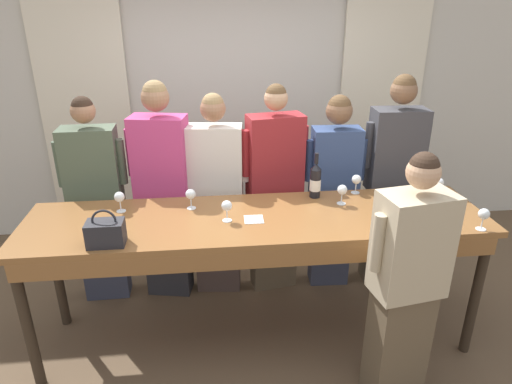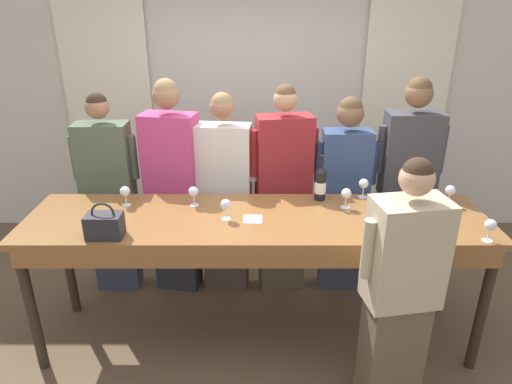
{
  "view_description": "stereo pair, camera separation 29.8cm",
  "coord_description": "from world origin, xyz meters",
  "px_view_note": "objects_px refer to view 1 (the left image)",
  "views": [
    {
      "loc": [
        -0.3,
        -2.77,
        2.4
      ],
      "look_at": [
        0.0,
        0.08,
        1.17
      ],
      "focal_mm": 32.0,
      "sensor_mm": 36.0,
      "label": 1
    },
    {
      "loc": [
        -0.01,
        -2.79,
        2.4
      ],
      "look_at": [
        0.0,
        0.08,
        1.17
      ],
      "focal_mm": 32.0,
      "sensor_mm": 36.0,
      "label": 2
    }
  ],
  "objects_px": {
    "guest_striped_shirt": "(274,191)",
    "host_pouring": "(406,285)",
    "guest_beige_cap": "(392,181)",
    "guest_cream_sweater": "(216,195)",
    "wine_glass_front_right": "(191,195)",
    "guest_olive_jacket": "(97,202)",
    "wine_glass_center_mid": "(400,217)",
    "guest_navy_coat": "(333,191)",
    "wine_glass_back_mid": "(356,180)",
    "wine_bottle": "(315,181)",
    "handbag": "(106,233)",
    "wine_glass_center_left": "(227,207)",
    "tasting_bar": "(258,232)",
    "wine_glass_center_right": "(484,215)",
    "wine_glass_front_mid": "(119,198)",
    "wine_glass_front_left": "(439,183)",
    "wine_glass_back_left": "(342,190)",
    "guest_pink_top": "(163,191)"
  },
  "relations": [
    {
      "from": "wine_bottle",
      "to": "handbag",
      "type": "height_order",
      "value": "wine_bottle"
    },
    {
      "from": "guest_beige_cap",
      "to": "host_pouring",
      "type": "height_order",
      "value": "guest_beige_cap"
    },
    {
      "from": "guest_navy_coat",
      "to": "wine_glass_front_right",
      "type": "bearing_deg",
      "value": -156.95
    },
    {
      "from": "wine_glass_front_right",
      "to": "wine_glass_center_left",
      "type": "height_order",
      "value": "same"
    },
    {
      "from": "wine_glass_front_left",
      "to": "guest_striped_shirt",
      "type": "distance_m",
      "value": 1.27
    },
    {
      "from": "wine_glass_center_right",
      "to": "guest_navy_coat",
      "type": "distance_m",
      "value": 1.25
    },
    {
      "from": "wine_glass_center_left",
      "to": "tasting_bar",
      "type": "bearing_deg",
      "value": 2.38
    },
    {
      "from": "wine_glass_center_mid",
      "to": "wine_glass_back_mid",
      "type": "xyz_separation_m",
      "value": [
        -0.08,
        0.64,
        0.0
      ]
    },
    {
      "from": "wine_glass_center_left",
      "to": "wine_glass_center_mid",
      "type": "relative_size",
      "value": 1.0
    },
    {
      "from": "wine_glass_back_mid",
      "to": "host_pouring",
      "type": "height_order",
      "value": "host_pouring"
    },
    {
      "from": "wine_glass_center_mid",
      "to": "guest_navy_coat",
      "type": "xyz_separation_m",
      "value": [
        -0.15,
        0.99,
        -0.23
      ]
    },
    {
      "from": "wine_glass_front_left",
      "to": "wine_glass_center_right",
      "type": "xyz_separation_m",
      "value": [
        0.03,
        -0.54,
        0.0
      ]
    },
    {
      "from": "wine_bottle",
      "to": "wine_glass_back_left",
      "type": "bearing_deg",
      "value": -41.51
    },
    {
      "from": "wine_glass_center_left",
      "to": "guest_beige_cap",
      "type": "height_order",
      "value": "guest_beige_cap"
    },
    {
      "from": "wine_bottle",
      "to": "guest_navy_coat",
      "type": "relative_size",
      "value": 0.2
    },
    {
      "from": "wine_glass_center_left",
      "to": "wine_glass_center_right",
      "type": "relative_size",
      "value": 1.0
    },
    {
      "from": "wine_bottle",
      "to": "wine_glass_center_left",
      "type": "distance_m",
      "value": 0.75
    },
    {
      "from": "guest_pink_top",
      "to": "wine_glass_back_left",
      "type": "bearing_deg",
      "value": -22.06
    },
    {
      "from": "tasting_bar",
      "to": "wine_glass_center_mid",
      "type": "height_order",
      "value": "wine_glass_center_mid"
    },
    {
      "from": "wine_bottle",
      "to": "guest_striped_shirt",
      "type": "distance_m",
      "value": 0.52
    },
    {
      "from": "wine_glass_front_right",
      "to": "guest_pink_top",
      "type": "distance_m",
      "value": 0.58
    },
    {
      "from": "guest_pink_top",
      "to": "host_pouring",
      "type": "height_order",
      "value": "guest_pink_top"
    },
    {
      "from": "handbag",
      "to": "wine_glass_center_right",
      "type": "xyz_separation_m",
      "value": [
        2.36,
        -0.06,
        0.02
      ]
    },
    {
      "from": "wine_glass_center_left",
      "to": "guest_cream_sweater",
      "type": "relative_size",
      "value": 0.08
    },
    {
      "from": "wine_glass_front_left",
      "to": "guest_pink_top",
      "type": "distance_m",
      "value": 2.13
    },
    {
      "from": "guest_cream_sweater",
      "to": "guest_navy_coat",
      "type": "distance_m",
      "value": 0.99
    },
    {
      "from": "wine_glass_center_left",
      "to": "guest_striped_shirt",
      "type": "relative_size",
      "value": 0.08
    },
    {
      "from": "wine_glass_center_left",
      "to": "guest_olive_jacket",
      "type": "distance_m",
      "value": 1.27
    },
    {
      "from": "wine_glass_front_mid",
      "to": "wine_glass_back_left",
      "type": "bearing_deg",
      "value": -1.41
    },
    {
      "from": "handbag",
      "to": "wine_glass_front_right",
      "type": "distance_m",
      "value": 0.68
    },
    {
      "from": "guest_olive_jacket",
      "to": "wine_bottle",
      "type": "bearing_deg",
      "value": -12.98
    },
    {
      "from": "guest_beige_cap",
      "to": "guest_cream_sweater",
      "type": "bearing_deg",
      "value": -180.0
    },
    {
      "from": "wine_glass_front_right",
      "to": "guest_olive_jacket",
      "type": "bearing_deg",
      "value": 147.3
    },
    {
      "from": "wine_glass_center_right",
      "to": "guest_cream_sweater",
      "type": "xyz_separation_m",
      "value": [
        -1.68,
        1.02,
        -0.23
      ]
    },
    {
      "from": "wine_bottle",
      "to": "guest_olive_jacket",
      "type": "height_order",
      "value": "guest_olive_jacket"
    },
    {
      "from": "handbag",
      "to": "wine_glass_back_mid",
      "type": "relative_size",
      "value": 1.59
    },
    {
      "from": "tasting_bar",
      "to": "guest_olive_jacket",
      "type": "relative_size",
      "value": 1.82
    },
    {
      "from": "wine_bottle",
      "to": "wine_glass_center_left",
      "type": "bearing_deg",
      "value": -153.88
    },
    {
      "from": "wine_glass_front_left",
      "to": "wine_glass_center_mid",
      "type": "relative_size",
      "value": 1.0
    },
    {
      "from": "guest_striped_shirt",
      "to": "guest_beige_cap",
      "type": "bearing_deg",
      "value": 0.0
    },
    {
      "from": "guest_beige_cap",
      "to": "handbag",
      "type": "bearing_deg",
      "value": -156.18
    },
    {
      "from": "guest_striped_shirt",
      "to": "host_pouring",
      "type": "xyz_separation_m",
      "value": [
        0.6,
        -1.31,
        -0.08
      ]
    },
    {
      "from": "handbag",
      "to": "guest_striped_shirt",
      "type": "distance_m",
      "value": 1.52
    },
    {
      "from": "guest_striped_shirt",
      "to": "guest_beige_cap",
      "type": "height_order",
      "value": "guest_beige_cap"
    },
    {
      "from": "guest_striped_shirt",
      "to": "guest_navy_coat",
      "type": "xyz_separation_m",
      "value": [
        0.5,
        0.0,
        -0.03
      ]
    },
    {
      "from": "handbag",
      "to": "wine_glass_front_mid",
      "type": "height_order",
      "value": "handbag"
    },
    {
      "from": "wine_glass_front_mid",
      "to": "guest_pink_top",
      "type": "xyz_separation_m",
      "value": [
        0.25,
        0.5,
        -0.18
      ]
    },
    {
      "from": "wine_bottle",
      "to": "host_pouring",
      "type": "bearing_deg",
      "value": -69.06
    },
    {
      "from": "handbag",
      "to": "guest_striped_shirt",
      "type": "relative_size",
      "value": 0.13
    },
    {
      "from": "wine_glass_front_mid",
      "to": "guest_cream_sweater",
      "type": "xyz_separation_m",
      "value": [
        0.67,
        0.5,
        -0.23
      ]
    }
  ]
}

